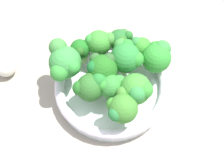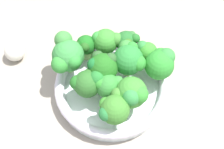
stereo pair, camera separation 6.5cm
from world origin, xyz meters
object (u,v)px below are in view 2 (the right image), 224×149
object	(u,v)px
broccoli_floret_9	(127,42)
broccoli_floret_5	(113,110)
broccoli_floret_3	(67,55)
broccoli_floret_4	(85,46)
broccoli_floret_0	(129,59)
broccoli_floret_2	(102,67)
broccoli_floret_1	(131,94)
bowl	(112,87)
broccoli_floret_8	(106,41)
garlic_bulb	(15,51)
broccoli_floret_10	(108,87)
broccoli_floret_7	(160,62)
broccoli_floret_11	(146,52)
broccoli_floret_6	(88,82)

from	to	relation	value
broccoli_floret_9	broccoli_floret_5	bearing A→B (deg)	79.03
broccoli_floret_3	broccoli_floret_4	bearing A→B (deg)	-133.45
broccoli_floret_4	broccoli_floret_5	size ratio (longest dim) A/B	0.82
broccoli_floret_0	broccoli_floret_2	xyz separation A→B (cm)	(5.31, 1.88, -0.13)
broccoli_floret_2	broccoli_floret_9	size ratio (longest dim) A/B	1.18
broccoli_floret_4	broccoli_floret_9	distance (cm)	8.66
broccoli_floret_3	broccoli_floret_1	bearing A→B (deg)	145.98
bowl	broccoli_floret_8	bearing A→B (deg)	-81.12
broccoli_floret_2	garlic_bulb	xyz separation A→B (cm)	(19.86, -8.53, -5.84)
broccoli_floret_5	broccoli_floret_4	bearing A→B (deg)	-69.95
broccoli_floret_5	broccoli_floret_10	xyz separation A→B (cm)	(0.88, -5.21, -0.46)
broccoli_floret_3	broccoli_floret_10	bearing A→B (deg)	141.48
broccoli_floret_1	broccoli_floret_7	world-z (taller)	broccoli_floret_1
broccoli_floret_11	broccoli_floret_6	bearing A→B (deg)	32.28
broccoli_floret_6	broccoli_floret_9	world-z (taller)	broccoli_floret_6
broccoli_floret_6	broccoli_floret_9	size ratio (longest dim) A/B	1.10
broccoli_floret_1	broccoli_floret_8	bearing A→B (deg)	-69.40
broccoli_floret_3	garlic_bulb	distance (cm)	15.68
bowl	broccoli_floret_10	world-z (taller)	broccoli_floret_10
broccoli_floret_5	broccoli_floret_11	distance (cm)	15.26
broccoli_floret_6	broccoli_floret_10	xyz separation A→B (cm)	(-3.93, 0.93, -0.11)
broccoli_floret_9	broccoli_floret_10	distance (cm)	11.32
broccoli_floret_2	broccoli_floret_8	world-z (taller)	broccoli_floret_2
broccoli_floret_9	broccoli_floret_0	bearing A→B (deg)	93.24
broccoli_floret_5	broccoli_floret_6	world-z (taller)	broccoli_floret_5
broccoli_floret_4	garlic_bulb	xyz separation A→B (cm)	(16.28, -2.47, -4.76)
broccoli_floret_0	broccoli_floret_2	distance (cm)	5.64
broccoli_floret_8	broccoli_floret_2	bearing A→B (deg)	84.20
broccoli_floret_10	bowl	bearing A→B (deg)	-103.66
bowl	broccoli_floret_3	size ratio (longest dim) A/B	2.82
bowl	broccoli_floret_9	world-z (taller)	broccoli_floret_9
broccoli_floret_1	broccoli_floret_10	xyz separation A→B (cm)	(4.33, -1.95, -0.61)
broccoli_floret_2	broccoli_floret_6	distance (cm)	4.20
broccoli_floret_7	garlic_bulb	distance (cm)	32.71
broccoli_floret_6	garlic_bulb	xyz separation A→B (cm)	(17.03, -11.57, -5.18)
broccoli_floret_1	broccoli_floret_5	bearing A→B (deg)	43.50
bowl	broccoli_floret_6	world-z (taller)	broccoli_floret_6
broccoli_floret_7	broccoli_floret_10	size ratio (longest dim) A/B	1.17
broccoli_floret_6	broccoli_floret_11	bearing A→B (deg)	-147.72
broccoli_floret_5	broccoli_floret_7	size ratio (longest dim) A/B	0.98
broccoli_floret_5	broccoli_floret_10	world-z (taller)	broccoli_floret_5
broccoli_floret_4	broccoli_floret_11	distance (cm)	12.62
broccoli_floret_1	broccoli_floret_10	distance (cm)	4.78
broccoli_floret_4	broccoli_floret_10	bearing A→B (deg)	115.02
broccoli_floret_1	broccoli_floret_5	world-z (taller)	broccoli_floret_1
garlic_bulb	broccoli_floret_2	bearing A→B (deg)	156.75
broccoli_floret_5	broccoli_floret_7	world-z (taller)	broccoli_floret_7
broccoli_floret_7	broccoli_floret_10	distance (cm)	11.59
broccoli_floret_4	broccoli_floret_7	distance (cm)	15.88
broccoli_floret_0	broccoli_floret_10	bearing A→B (deg)	54.18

